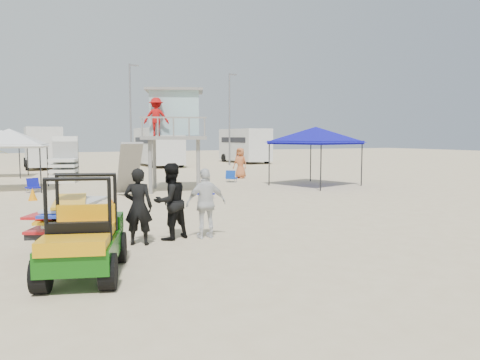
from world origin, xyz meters
name	(u,v)px	position (x,y,z in m)	size (l,w,h in m)	color
ground	(279,250)	(0.00, 0.00, 0.00)	(140.00, 140.00, 0.00)	beige
utility_cart	(82,231)	(-4.22, -0.18, 0.85)	(1.85, 2.63, 1.82)	#0F4F0C
surf_trailer	(68,209)	(-4.22, 2.15, 0.91)	(1.90, 2.67, 2.23)	black
man_left	(138,207)	(-2.70, 1.85, 0.90)	(0.66, 0.43, 1.81)	black
man_mid	(170,201)	(-1.85, 2.10, 0.94)	(0.92, 0.71, 1.89)	black
man_right	(206,203)	(-1.00, 1.85, 0.87)	(1.02, 0.43, 1.75)	silver
lifeguard_tower	(172,117)	(1.45, 12.03, 3.42)	(3.70, 3.70, 4.59)	gray
canopy_blue	(316,130)	(8.74, 10.99, 2.88)	(4.34, 4.34, 3.43)	black
canopy_white_a	(9,132)	(-5.35, 15.54, 2.75)	(3.56, 3.56, 3.30)	black
canopy_white_c	(1,133)	(-5.78, 23.73, 2.77)	(3.08, 3.08, 3.32)	black
cone_near	(112,206)	(-2.40, 6.63, 0.25)	(0.34, 0.34, 0.50)	orange
cone_far	(33,194)	(-4.60, 11.31, 0.25)	(0.34, 0.34, 0.50)	orange
beach_chair_a	(33,185)	(-4.47, 14.31, 0.31)	(0.69, 0.75, 0.64)	#0E129B
beach_chair_b	(205,191)	(1.68, 8.65, 0.31)	(0.71, 0.78, 0.64)	#0E199D
beach_chair_c	(231,176)	(5.66, 14.67, 0.31)	(0.74, 0.86, 0.64)	#0D3696
rv_mid_left	(43,146)	(-3.00, 31.49, 1.80)	(2.65, 6.50, 3.25)	silver
rv_mid_right	(158,145)	(6.00, 29.99, 1.80)	(2.64, 7.00, 3.25)	silver
rv_far_right	(245,144)	(15.00, 31.49, 1.80)	(2.64, 6.60, 3.25)	silver
light_pole_left	(131,117)	(3.00, 27.00, 4.00)	(0.14, 0.14, 8.00)	slate
light_pole_right	(229,120)	(12.00, 28.50, 4.00)	(0.14, 0.14, 8.00)	slate
distant_beachgoers	(221,161)	(7.20, 19.49, 0.89)	(1.04, 12.15, 1.85)	#A3C74A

